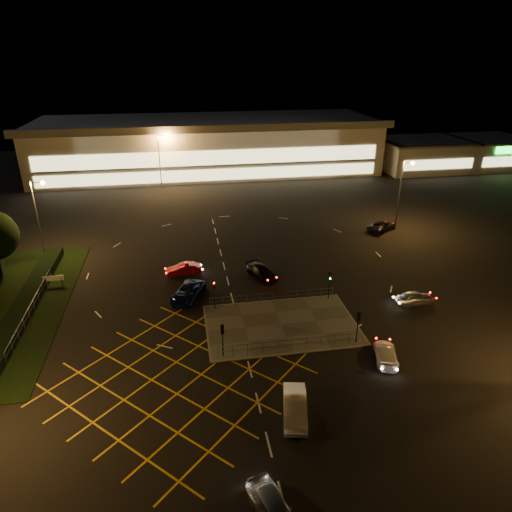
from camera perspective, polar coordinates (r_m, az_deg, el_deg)
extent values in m
plane|color=black|center=(45.61, 0.13, -7.52)|extent=(180.00, 180.00, 0.00)
cube|color=#4C4944|center=(44.27, 3.16, -8.56)|extent=(14.00, 9.00, 0.12)
cube|color=black|center=(52.64, -26.73, -5.11)|extent=(2.00, 26.00, 1.00)
cube|color=beige|center=(102.14, -6.04, 13.52)|extent=(70.00, 25.00, 10.00)
cube|color=slate|center=(101.29, -6.17, 16.41)|extent=(72.00, 26.50, 0.60)
cube|color=#FFEAA5|center=(89.87, -5.43, 12.05)|extent=(66.00, 0.20, 3.00)
cube|color=#FFEAA5|center=(90.61, -5.35, 10.08)|extent=(66.00, 0.20, 2.20)
cube|color=beige|center=(108.19, 20.01, 11.76)|extent=(18.00, 14.00, 6.00)
cube|color=slate|center=(107.62, 20.25, 13.38)|extent=(18.80, 14.80, 0.40)
cube|color=#FFEAA5|center=(102.34, 21.85, 10.59)|extent=(15.30, 0.20, 2.00)
cube|color=beige|center=(116.82, 27.01, 11.44)|extent=(14.00, 14.00, 6.00)
cube|color=slate|center=(116.29, 27.31, 12.94)|extent=(14.80, 14.80, 0.40)
cube|color=#FFEAA5|center=(111.43, 29.04, 10.30)|extent=(11.90, 0.20, 2.00)
cube|color=#19E533|center=(110.91, 29.32, 11.48)|extent=(7.00, 0.30, 1.40)
cylinder|color=slate|center=(61.76, -25.59, 3.93)|extent=(0.20, 0.20, 10.00)
cylinder|color=slate|center=(60.25, -25.77, 8.26)|extent=(1.40, 0.12, 0.12)
sphere|color=orange|center=(60.07, -25.12, 8.29)|extent=(0.56, 0.56, 0.56)
cylinder|color=slate|center=(68.44, 17.43, 7.08)|extent=(0.20, 0.20, 10.00)
cylinder|color=slate|center=(67.58, 18.49, 10.96)|extent=(1.40, 0.12, 0.12)
sphere|color=orange|center=(67.92, 19.01, 10.91)|extent=(0.56, 0.56, 0.56)
cylinder|color=slate|center=(88.27, -11.95, 11.41)|extent=(0.20, 0.20, 10.00)
cylinder|color=slate|center=(87.33, -11.76, 14.51)|extent=(1.40, 0.12, 0.12)
sphere|color=orange|center=(87.32, -11.28, 14.52)|extent=(0.56, 0.56, 0.56)
cylinder|color=slate|center=(97.34, 12.86, 12.52)|extent=(0.20, 0.20, 10.00)
cylinder|color=slate|center=(96.78, 13.53, 15.29)|extent=(1.40, 0.12, 0.12)
sphere|color=orange|center=(97.06, 13.93, 15.25)|extent=(0.56, 0.56, 0.56)
cylinder|color=black|center=(39.32, -4.18, -10.59)|extent=(0.10, 0.10, 3.00)
cube|color=black|center=(38.64, -4.24, -9.14)|extent=(0.28, 0.18, 0.90)
sphere|color=#19FF33|center=(38.75, -4.26, -9.03)|extent=(0.16, 0.16, 0.16)
cylinder|color=black|center=(41.89, 12.57, -8.77)|extent=(0.10, 0.10, 3.00)
cube|color=black|center=(41.25, 12.72, -7.37)|extent=(0.28, 0.18, 0.90)
sphere|color=#19FF33|center=(41.35, 12.65, -7.28)|extent=(0.16, 0.16, 0.16)
cylinder|color=black|center=(46.08, -5.22, -4.93)|extent=(0.10, 0.10, 3.00)
cube|color=black|center=(45.51, -5.28, -3.62)|extent=(0.28, 0.18, 0.90)
sphere|color=#FF0C0C|center=(45.39, -5.27, -3.69)|extent=(0.16, 0.16, 0.16)
cylinder|color=black|center=(48.29, 9.13, -3.70)|extent=(0.10, 0.10, 3.00)
cube|color=black|center=(47.74, 9.22, -2.43)|extent=(0.28, 0.18, 0.90)
sphere|color=#19FF33|center=(47.63, 9.27, -2.50)|extent=(0.16, 0.16, 0.16)
imported|color=#A8ABB0|center=(29.15, 2.24, -28.99)|extent=(2.97, 4.74, 1.50)
imported|color=silver|center=(34.53, 4.90, -18.30)|extent=(2.56, 4.90, 1.54)
imported|color=#0B1843|center=(48.78, -8.49, -4.53)|extent=(4.41, 5.86, 1.48)
imported|color=black|center=(52.68, 0.72, -2.01)|extent=(3.61, 5.02, 1.35)
imported|color=silver|center=(50.22, 19.25, -4.93)|extent=(4.01, 1.75, 1.34)
imported|color=#990B0B|center=(54.08, -9.01, -1.62)|extent=(4.15, 1.77, 1.33)
imported|color=black|center=(68.84, 15.45, 3.63)|extent=(5.49, 4.81, 1.41)
imported|color=silver|center=(41.02, 15.94, -11.67)|extent=(2.89, 4.55, 1.23)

